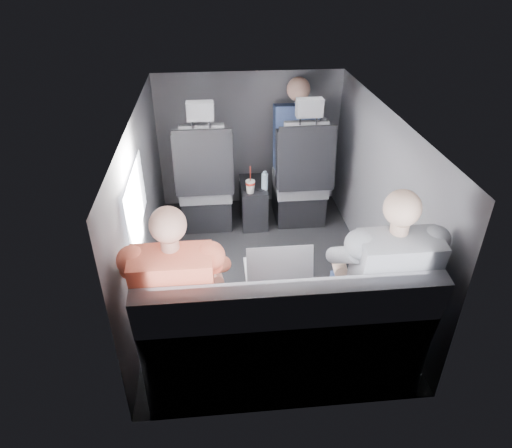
{
  "coord_description": "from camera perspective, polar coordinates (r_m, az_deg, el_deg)",
  "views": [
    {
      "loc": [
        -0.35,
        -2.99,
        2.33
      ],
      "look_at": [
        -0.06,
        -0.05,
        0.52
      ],
      "focal_mm": 32.0,
      "sensor_mm": 36.0,
      "label": 1
    }
  ],
  "objects": [
    {
      "name": "soda_cup",
      "position": [
        4.16,
        -0.72,
        4.76
      ],
      "size": [
        0.09,
        0.09,
        0.26
      ],
      "color": "white",
      "rests_on": "center_console"
    },
    {
      "name": "passenger_rear_right",
      "position": [
        2.79,
        15.29,
        -6.8
      ],
      "size": [
        0.55,
        0.66,
        1.3
      ],
      "color": "navy",
      "rests_on": "rear_bench"
    },
    {
      "name": "panel_left",
      "position": [
        3.47,
        -13.98,
        1.86
      ],
      "size": [
        0.02,
        2.6,
        1.35
      ],
      "primitive_type": "cube",
      "color": "#56565B",
      "rests_on": "floor"
    },
    {
      "name": "floor",
      "position": [
        3.81,
        0.88,
        -6.29
      ],
      "size": [
        2.6,
        2.6,
        0.0
      ],
      "primitive_type": "plane",
      "color": "black",
      "rests_on": "ground"
    },
    {
      "name": "ceiling",
      "position": [
        3.17,
        1.09,
        13.38
      ],
      "size": [
        2.6,
        2.6,
        0.0
      ],
      "primitive_type": "plane",
      "rotation": [
        3.14,
        0.0,
        0.0
      ],
      "color": "#B2B2AD",
      "rests_on": "panel_back"
    },
    {
      "name": "passenger_rear_left",
      "position": [
        2.65,
        -9.68,
        -8.69
      ],
      "size": [
        0.53,
        0.64,
        1.27
      ],
      "color": "#38383E",
      "rests_on": "rear_bench"
    },
    {
      "name": "seatbelt",
      "position": [
        4.05,
        6.33,
        9.02
      ],
      "size": [
        0.35,
        0.11,
        0.59
      ],
      "primitive_type": "cube",
      "rotation": [
        -0.14,
        0.49,
        0.0
      ],
      "color": "black",
      "rests_on": "front_seat_right"
    },
    {
      "name": "laptop_silver",
      "position": [
        2.81,
        2.68,
        -5.62
      ],
      "size": [
        0.39,
        0.35,
        0.28
      ],
      "color": "#B6B6BB",
      "rests_on": "rear_bench"
    },
    {
      "name": "side_window",
      "position": [
        3.1,
        -14.76,
        2.77
      ],
      "size": [
        0.02,
        0.75,
        0.42
      ],
      "primitive_type": "cube",
      "color": "white",
      "rests_on": "panel_left"
    },
    {
      "name": "panel_front",
      "position": [
        4.62,
        -0.86,
        10.39
      ],
      "size": [
        1.8,
        0.02,
        1.35
      ],
      "primitive_type": "cube",
      "color": "#56565B",
      "rests_on": "floor"
    },
    {
      "name": "panel_back",
      "position": [
        2.4,
        4.54,
        -12.45
      ],
      "size": [
        1.8,
        0.02,
        1.35
      ],
      "primitive_type": "cube",
      "color": "#56565B",
      "rests_on": "floor"
    },
    {
      "name": "front_seat_left",
      "position": [
        4.29,
        -6.32,
        4.5
      ],
      "size": [
        0.52,
        0.58,
        1.26
      ],
      "color": "black",
      "rests_on": "floor"
    },
    {
      "name": "laptop_white",
      "position": [
        2.82,
        -9.75,
        -6.18
      ],
      "size": [
        0.39,
        0.41,
        0.24
      ],
      "color": "silver",
      "rests_on": "passenger_rear_left"
    },
    {
      "name": "front_seat_right",
      "position": [
        4.37,
        5.6,
        5.03
      ],
      "size": [
        0.52,
        0.58,
        1.26
      ],
      "color": "black",
      "rests_on": "floor"
    },
    {
      "name": "laptop_black",
      "position": [
        2.94,
        13.83,
        -4.98
      ],
      "size": [
        0.35,
        0.33,
        0.23
      ],
      "color": "black",
      "rests_on": "passenger_rear_right"
    },
    {
      "name": "center_console",
      "position": [
        4.44,
        -0.35,
        2.71
      ],
      "size": [
        0.24,
        0.48,
        0.41
      ],
      "color": "black",
      "rests_on": "floor"
    },
    {
      "name": "panel_right",
      "position": [
        3.64,
        15.2,
        3.21
      ],
      "size": [
        0.02,
        2.6,
        1.35
      ],
      "primitive_type": "cube",
      "color": "#56565B",
      "rests_on": "floor"
    },
    {
      "name": "passenger_front_right",
      "position": [
        4.45,
        5.04,
        10.67
      ],
      "size": [
        0.43,
        0.43,
        0.91
      ],
      "color": "navy",
      "rests_on": "front_seat_right"
    },
    {
      "name": "rear_bench",
      "position": [
        2.82,
        3.4,
        -14.5
      ],
      "size": [
        1.6,
        0.57,
        0.92
      ],
      "color": "slate",
      "rests_on": "floor"
    },
    {
      "name": "water_bottle",
      "position": [
        4.21,
        1.1,
        5.37
      ],
      "size": [
        0.06,
        0.06,
        0.18
      ],
      "color": "#A2C3DB",
      "rests_on": "center_console"
    }
  ]
}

